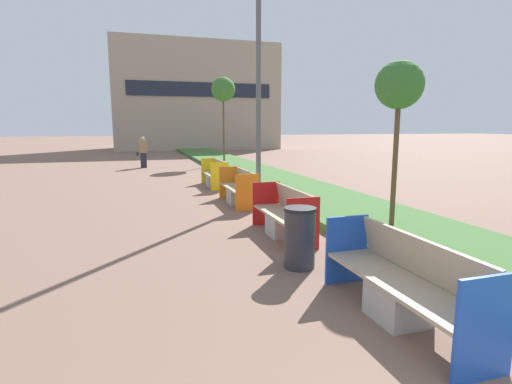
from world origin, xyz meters
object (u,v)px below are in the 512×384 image
(bench_blue_frame, at_px, (402,288))
(street_lamp_post, at_px, (259,19))
(sapling_tree_near, at_px, (399,88))
(sapling_tree_far, at_px, (223,90))
(pedestrian_walking, at_px, (143,152))
(bench_red_frame, at_px, (284,218))
(litter_bin, at_px, (300,238))
(bench_yellow_frame, at_px, (215,176))
(bench_orange_frame, at_px, (239,190))

(bench_blue_frame, bearing_deg, street_lamp_post, 85.18)
(sapling_tree_near, bearing_deg, sapling_tree_far, 90.00)
(sapling_tree_near, distance_m, pedestrian_walking, 15.51)
(street_lamp_post, xyz_separation_m, sapling_tree_near, (1.53, -4.09, -2.11))
(bench_red_frame, distance_m, pedestrian_walking, 14.44)
(bench_red_frame, relative_size, sapling_tree_far, 0.42)
(bench_blue_frame, relative_size, litter_bin, 2.47)
(sapling_tree_near, bearing_deg, bench_blue_frame, -124.22)
(bench_blue_frame, height_order, street_lamp_post, street_lamp_post)
(sapling_tree_near, height_order, sapling_tree_far, sapling_tree_far)
(litter_bin, height_order, pedestrian_walking, pedestrian_walking)
(bench_blue_frame, distance_m, bench_yellow_frame, 10.41)
(pedestrian_walking, bearing_deg, bench_red_frame, -80.93)
(bench_red_frame, bearing_deg, bench_orange_frame, 90.00)
(bench_yellow_frame, relative_size, street_lamp_post, 0.21)
(sapling_tree_near, bearing_deg, bench_orange_frame, 118.45)
(litter_bin, xyz_separation_m, pedestrian_walking, (-1.86, 15.98, 0.33))
(litter_bin, height_order, sapling_tree_far, sapling_tree_far)
(bench_red_frame, xyz_separation_m, sapling_tree_near, (2.14, -0.47, 2.50))
(bench_red_frame, xyz_separation_m, sapling_tree_far, (2.14, 14.93, 3.72))
(litter_bin, bearing_deg, street_lamp_post, 79.12)
(street_lamp_post, xyz_separation_m, sapling_tree_far, (1.53, 11.30, -0.88))
(bench_orange_frame, bearing_deg, pedestrian_walking, 101.93)
(litter_bin, distance_m, street_lamp_post, 7.07)
(sapling_tree_far, bearing_deg, bench_red_frame, -98.15)
(sapling_tree_near, bearing_deg, pedestrian_walking, 106.69)
(street_lamp_post, bearing_deg, bench_orange_frame, -166.64)
(bench_yellow_frame, distance_m, pedestrian_walking, 7.80)
(bench_yellow_frame, height_order, sapling_tree_far, sapling_tree_far)
(bench_blue_frame, relative_size, pedestrian_walking, 1.45)
(litter_bin, bearing_deg, sapling_tree_far, 81.28)
(litter_bin, bearing_deg, bench_red_frame, 76.46)
(bench_orange_frame, distance_m, street_lamp_post, 4.65)
(bench_orange_frame, relative_size, street_lamp_post, 0.22)
(bench_red_frame, distance_m, street_lamp_post, 5.89)
(bench_orange_frame, height_order, sapling_tree_near, sapling_tree_near)
(bench_yellow_frame, relative_size, sapling_tree_near, 0.56)
(bench_orange_frame, xyz_separation_m, litter_bin, (-0.42, -5.21, 0.10))
(bench_yellow_frame, bearing_deg, street_lamp_post, -79.05)
(bench_red_frame, bearing_deg, sapling_tree_near, -12.29)
(bench_yellow_frame, bearing_deg, pedestrian_walking, 106.97)
(litter_bin, bearing_deg, pedestrian_walking, 96.63)
(bench_orange_frame, distance_m, bench_yellow_frame, 3.32)
(bench_red_frame, bearing_deg, litter_bin, -103.54)
(bench_blue_frame, xyz_separation_m, bench_orange_frame, (-0.00, 7.09, -0.01))
(bench_yellow_frame, distance_m, sapling_tree_near, 7.98)
(bench_red_frame, xyz_separation_m, bench_orange_frame, (0.00, 3.48, 0.00))
(bench_blue_frame, bearing_deg, bench_yellow_frame, 90.03)
(bench_red_frame, bearing_deg, sapling_tree_far, 81.85)
(street_lamp_post, relative_size, pedestrian_walking, 5.75)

